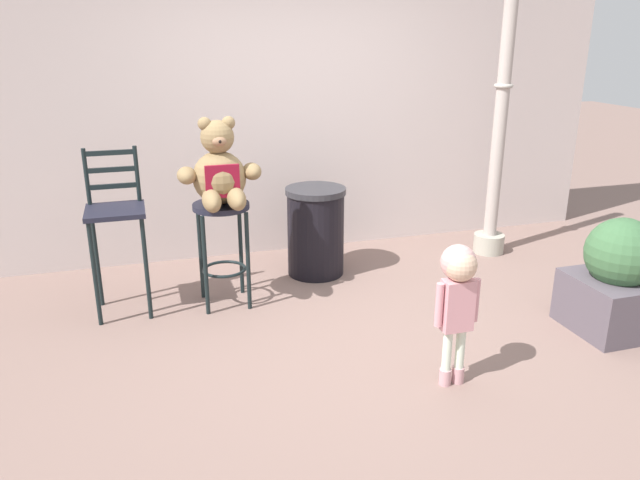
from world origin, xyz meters
name	(u,v)px	position (x,y,z in m)	size (l,w,h in m)	color
ground_plane	(353,335)	(0.00, 0.00, 0.00)	(24.00, 24.00, 0.00)	#82675E
building_wall	(280,63)	(0.00, 2.03, 1.75)	(6.45, 0.30, 3.50)	beige
bar_stool_with_teddy	(222,232)	(-0.77, 0.80, 0.58)	(0.42, 0.42, 0.81)	#1D1E2C
teddy_bear	(220,173)	(-0.77, 0.77, 1.04)	(0.61, 0.55, 0.64)	olive
child_walking	(458,286)	(0.37, -0.75, 0.64)	(0.28, 0.22, 0.88)	#CA959A
trash_bin	(316,231)	(0.09, 1.20, 0.39)	(0.52, 0.52, 0.77)	black
lamppost	(498,143)	(1.83, 1.23, 1.06)	(0.29, 0.29, 2.70)	#A9A595
bar_chair_empty	(116,220)	(-1.52, 0.90, 0.72)	(0.42, 0.42, 1.23)	#1D1E2C
planter_with_shrub	(617,280)	(1.80, -0.44, 0.38)	(0.58, 0.58, 0.82)	#554C55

